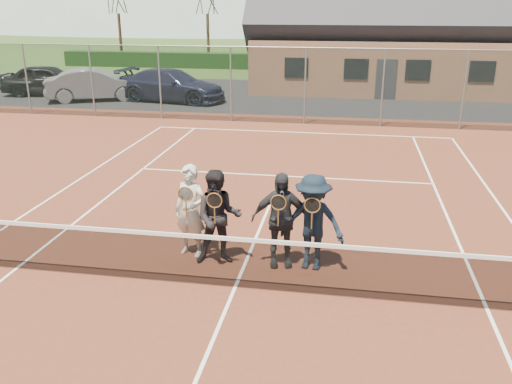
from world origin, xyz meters
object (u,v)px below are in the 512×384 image
clubhouse (396,15)px  player_b (218,217)px  car_b (95,85)px  player_c (280,220)px  car_a (48,80)px  player_d (313,222)px  car_c (172,85)px  tennis_net (235,260)px  player_a (191,211)px

clubhouse → player_b: bearing=-101.0°
car_b → player_c: 19.91m
clubhouse → car_a: bearing=-162.8°
player_c → player_d: 0.59m
car_b → car_c: bearing=-108.0°
car_b → player_b: (10.27, -16.40, 0.14)m
clubhouse → car_b: bearing=-155.7°
car_b → player_c: player_c is taller
tennis_net → player_b: bearing=118.4°
car_b → clubhouse: 16.53m
car_a → car_c: 7.03m
player_a → player_d: bearing=-4.4°
car_b → car_c: size_ratio=0.88×
car_b → tennis_net: (10.77, -17.32, -0.24)m
tennis_net → clubhouse: clubhouse is taller
car_a → player_c: bearing=-150.4°
player_c → player_d: bearing=-3.2°
car_a → player_a: (12.83, -17.30, 0.13)m
tennis_net → clubhouse: 24.57m
clubhouse → player_a: bearing=-102.6°
player_a → player_c: bearing=-4.8°
car_c → player_b: 18.02m
car_a → clubhouse: (17.92, 5.55, 3.19)m
car_a → car_c: car_a is taller
tennis_net → player_d: player_d is taller
car_b → player_c: (11.40, -16.31, 0.14)m
clubhouse → player_a: clubhouse is taller
car_a → player_d: bearing=-149.3°
player_b → player_d: 1.73m
tennis_net → player_d: (1.23, 0.97, 0.38)m
car_c → player_c: size_ratio=2.99×
car_a → car_c: size_ratio=0.87×
car_a → player_d: 23.13m
car_a → tennis_net: 23.12m
player_c → player_a: bearing=175.2°
car_a → player_b: (13.42, -17.53, 0.13)m
car_b → player_a: 18.84m
tennis_net → player_c: 1.25m
car_c → player_d: size_ratio=2.99×
car_c → clubhouse: size_ratio=0.35×
player_a → player_c: 1.74m
player_a → player_b: size_ratio=1.00×
tennis_net → player_a: (-1.09, 1.15, 0.38)m
player_a → player_b: (0.60, -0.23, -0.00)m
tennis_net → player_c: player_c is taller
car_a → player_a: size_ratio=2.59×
car_b → player_a: player_a is taller
car_b → tennis_net: bearing=-172.6°
player_a → player_d: size_ratio=1.00×
car_c → tennis_net: (6.92, -17.75, -0.24)m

